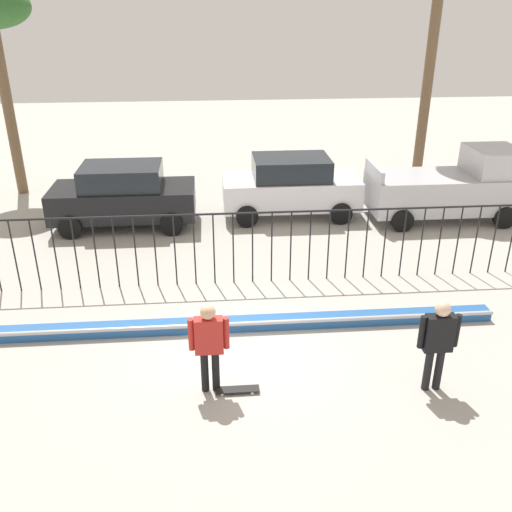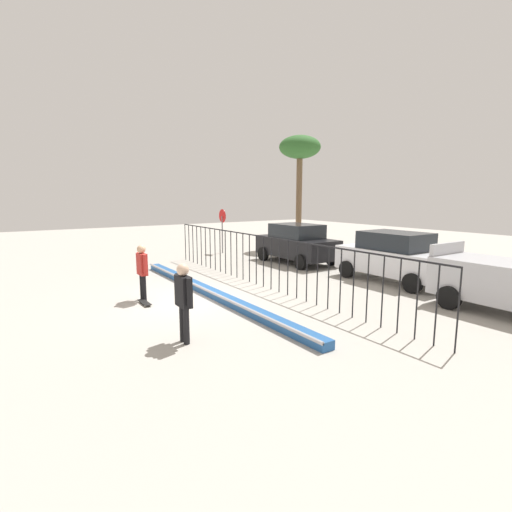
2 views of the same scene
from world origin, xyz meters
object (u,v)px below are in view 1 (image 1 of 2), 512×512
skateboarder (209,340)px  parked_car_black (123,195)px  parked_car_white (291,186)px  skateboard (237,389)px  camera_operator (438,338)px  pickup_truck (452,187)px

skateboarder → parked_car_black: parked_car_black is taller
parked_car_black → parked_car_white: same height
skateboard → camera_operator: size_ratio=0.45×
skateboarder → pickup_truck: size_ratio=0.37×
skateboarder → parked_car_white: 9.17m
camera_operator → parked_car_black: bearing=-41.0°
skateboarder → parked_car_white: bearing=58.5°
skateboarder → parked_car_black: bearing=92.4°
skateboarder → pickup_truck: bearing=31.8°
parked_car_black → parked_car_white: 5.21m
skateboard → parked_car_black: (-2.99, 8.39, 0.91)m
parked_car_white → pickup_truck: pickup_truck is taller
skateboarder → skateboard: skateboarder is taller
skateboarder → parked_car_black: size_ratio=0.41×
parked_car_black → skateboard: bearing=-71.7°
parked_car_black → pickup_truck: pickup_truck is taller
camera_operator → parked_car_white: 9.16m
skateboarder → camera_operator: (3.96, -0.30, 0.02)m
skateboarder → skateboard: 1.10m
camera_operator → parked_car_black: 10.75m
parked_car_black → pickup_truck: bearing=-2.8°
parked_car_white → pickup_truck: 5.04m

